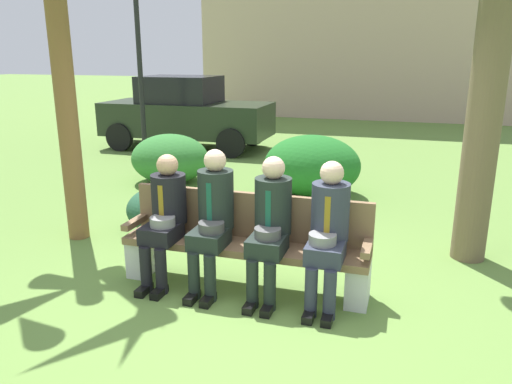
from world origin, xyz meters
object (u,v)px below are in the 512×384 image
Objects in this scene: shrub_mid_lawn at (312,165)px; street_lamp at (139,50)px; shrub_near_bench at (170,158)px; parked_car_near at (186,113)px; seated_man_rightmost at (328,228)px; seated_man_leftmost at (165,213)px; seated_man_centerright at (270,221)px; shrub_far_lawn at (163,209)px; park_bench at (246,242)px; seated_man_centerleft at (213,214)px.

street_lamp is at bearing 159.41° from shrub_mid_lawn.
shrub_near_bench is 3.26m from parked_car_near.
shrub_near_bench is (-3.33, 3.54, -0.30)m from seated_man_rightmost.
seated_man_leftmost is 1.06m from seated_man_centerright.
street_lamp is at bearing 122.54° from shrub_far_lawn.
seated_man_rightmost is at bearing 0.13° from seated_man_leftmost.
shrub_near_bench is 1.44× the size of shrub_far_lawn.
seated_man_leftmost is 1.58m from seated_man_rightmost.
seated_man_leftmost is (-0.77, -0.14, 0.27)m from park_bench.
shrub_far_lawn is (-1.46, 1.10, -0.14)m from park_bench.
shrub_mid_lawn is (-0.82, 3.48, -0.24)m from seated_man_rightmost.
park_bench reaches higher than shrub_near_bench.
shrub_far_lawn is (-1.18, 1.24, -0.45)m from seated_man_centerleft.
seated_man_leftmost is 0.34× the size of street_lamp.
seated_man_centerleft is (0.49, 0.01, 0.04)m from seated_man_leftmost.
seated_man_rightmost reaches higher than shrub_far_lawn.
parked_car_near is at bearing 112.14° from shrub_far_lawn.
seated_man_centerleft is 0.99× the size of shrub_near_bench.
seated_man_centerright is at bearing -59.22° from parked_car_near.
seated_man_rightmost is at bearing -0.21° from seated_man_centerleft.
shrub_mid_lawn is at bearing 94.79° from seated_man_centerright.
shrub_near_bench is at bearing 178.78° from shrub_mid_lawn.
parked_car_near reaches higher than seated_man_centerright.
seated_man_leftmost is at bearing -179.11° from seated_man_centerleft.
street_lamp reaches higher than seated_man_leftmost.
street_lamp is (-4.61, 4.91, 1.53)m from seated_man_rightmost.
shrub_far_lawn is 0.24× the size of parked_car_near.
street_lamp reaches higher than shrub_far_lawn.
park_bench is at bearing -89.85° from shrub_mid_lawn.
shrub_near_bench is (-2.25, 3.53, -0.32)m from seated_man_centerleft.
seated_man_leftmost is at bearing -61.04° from shrub_far_lawn.
shrub_mid_lawn reaches higher than shrub_far_lawn.
seated_man_centerleft is 1.09m from seated_man_rightmost.
seated_man_rightmost is at bearing -55.96° from parked_car_near.
seated_man_leftmost is 0.97× the size of seated_man_rightmost.
seated_man_leftmost is at bearing -179.75° from seated_man_centerright.
street_lamp is at bearing 125.69° from seated_man_centerleft.
shrub_near_bench is (-1.75, 3.54, -0.28)m from seated_man_leftmost.
park_bench is 0.83m from seated_man_leftmost.
shrub_near_bench is at bearing 114.86° from shrub_far_lawn.
shrub_mid_lawn reaches higher than park_bench.
park_bench is 0.64× the size of street_lamp.
seated_man_centerleft is at bearing 179.69° from seated_man_centerright.
seated_man_leftmost is at bearing -102.37° from shrub_mid_lawn.
street_lamp reaches higher than seated_man_rightmost.
seated_man_centerleft is 1.02× the size of seated_man_centerright.
shrub_far_lawn is at bearing 151.36° from seated_man_rightmost.
seated_man_centerright is at bearing 179.90° from seated_man_rightmost.
seated_man_rightmost is at bearing -46.79° from street_lamp.
seated_man_rightmost is 0.96× the size of shrub_near_bench.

